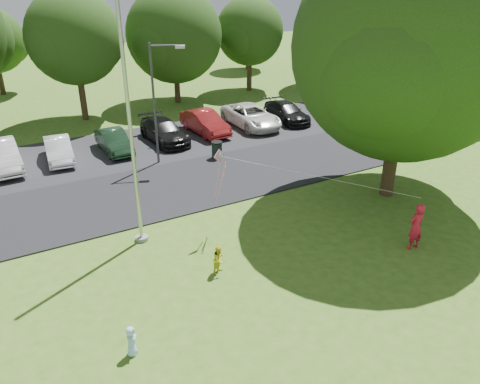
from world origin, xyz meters
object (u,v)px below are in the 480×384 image
child_yellow (219,259)px  child_blue (131,341)px  woman (416,227)px  trash_can (217,150)px  big_tree (407,53)px  street_lamp (158,94)px  kite (226,168)px  flagpole (132,139)px

child_yellow → child_blue: size_ratio=1.15×
woman → child_yellow: 7.49m
trash_can → child_blue: 15.00m
trash_can → big_tree: size_ratio=0.09×
street_lamp → trash_can: bearing=5.6°
trash_can → kite: 8.63m
child_yellow → trash_can: bearing=38.9°
flagpole → trash_can: flagpole is taller
big_tree → woman: size_ratio=6.20×
street_lamp → big_tree: (7.67, -9.03, 2.69)m
street_lamp → child_blue: street_lamp is taller
trash_can → child_blue: size_ratio=1.08×
trash_can → woman: bearing=-79.6°
child_blue → kite: bearing=-19.7°
big_tree → child_yellow: big_tree is taller
flagpole → child_blue: flagpole is taller
trash_can → woman: size_ratio=0.53×
kite → street_lamp: bearing=72.1°
trash_can → flagpole: bearing=-135.7°
flagpole → big_tree: big_tree is taller
child_yellow → kite: kite is taller
flagpole → woman: flagpole is taller
big_tree → woman: 7.29m
flagpole → trash_can: size_ratio=10.10×
flagpole → trash_can: 9.92m
woman → street_lamp: bearing=-68.1°
flagpole → child_yellow: (1.67, -3.43, -3.64)m
trash_can → child_yellow: 11.03m
trash_can → street_lamp: bearing=163.7°
kite → child_blue: bearing=-154.1°
street_lamp → child_yellow: street_lamp is taller
street_lamp → child_yellow: 11.40m
street_lamp → child_blue: bearing=-92.5°
big_tree → child_yellow: bearing=-170.1°
street_lamp → big_tree: big_tree is taller
street_lamp → kite: street_lamp is taller
trash_can → child_yellow: bearing=-116.5°
woman → big_tree: bearing=-122.9°
flagpole → big_tree: bearing=-8.7°
flagpole → child_blue: 7.16m
child_blue → flagpole: bearing=9.0°
child_yellow → woman: bearing=-41.8°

